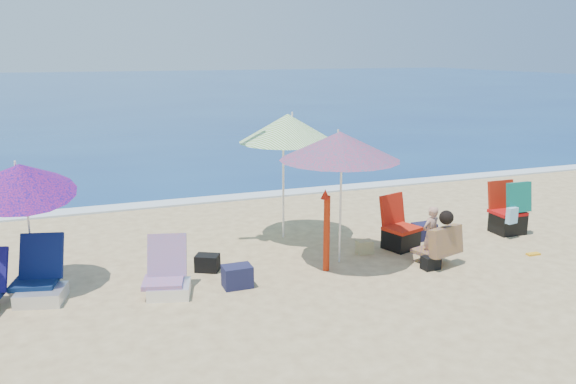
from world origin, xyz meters
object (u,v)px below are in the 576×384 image
object	(u,v)px
umbrella_striped	(288,128)
person_center	(437,237)
umbrella_turquoise	(340,146)
furled_umbrella	(326,226)
camp_chair_left	(400,233)
camp_chair_right	(509,214)
chair_rainbow	(168,280)
umbrella_blue	(20,178)
chair_navy	(40,283)

from	to	relation	value
umbrella_striped	person_center	world-z (taller)	umbrella_striped
umbrella_turquoise	umbrella_striped	size ratio (longest dim) A/B	0.94
umbrella_striped	furled_umbrella	world-z (taller)	umbrella_striped
camp_chair_left	camp_chair_right	world-z (taller)	camp_chair_right
camp_chair_left	chair_rainbow	bearing A→B (deg)	-172.36
umbrella_blue	chair_rainbow	distance (m)	2.25
furled_umbrella	camp_chair_left	distance (m)	1.62
umbrella_striped	camp_chair_right	xyz separation A→B (m)	(3.65, -1.10, -1.52)
camp_chair_right	person_center	size ratio (longest dim) A/B	1.09
umbrella_blue	camp_chair_right	world-z (taller)	umbrella_blue
furled_umbrella	camp_chair_right	distance (m)	3.72
furled_umbrella	camp_chair_right	xyz separation A→B (m)	(3.67, 0.52, -0.33)
camp_chair_left	person_center	world-z (taller)	camp_chair_left
umbrella_striped	umbrella_turquoise	bearing A→B (deg)	-78.19
chair_rainbow	camp_chair_left	xyz separation A→B (m)	(3.75, 0.50, 0.07)
chair_rainbow	person_center	world-z (taller)	person_center
umbrella_striped	camp_chair_right	bearing A→B (deg)	-16.86
umbrella_striped	camp_chair_right	world-z (taller)	umbrella_striped
umbrella_turquoise	person_center	world-z (taller)	umbrella_turquoise
chair_rainbow	person_center	distance (m)	3.91
umbrella_turquoise	camp_chair_left	world-z (taller)	umbrella_turquoise
furled_umbrella	chair_rainbow	distance (m)	2.31
umbrella_turquoise	camp_chair_left	distance (m)	1.92
person_center	umbrella_blue	bearing A→B (deg)	169.54
furled_umbrella	chair_rainbow	size ratio (longest dim) A/B	1.59
umbrella_striped	umbrella_blue	distance (m)	4.06
chair_navy	chair_rainbow	bearing A→B (deg)	-15.20
umbrella_turquoise	person_center	xyz separation A→B (m)	(1.33, -0.57, -1.34)
umbrella_turquoise	chair_navy	distance (m)	4.39
person_center	furled_umbrella	bearing A→B (deg)	169.20
chair_rainbow	furled_umbrella	bearing A→B (deg)	0.71
umbrella_blue	chair_navy	bearing A→B (deg)	-69.53
umbrella_striped	furled_umbrella	distance (m)	2.01
umbrella_striped	chair_rainbow	world-z (taller)	umbrella_striped
person_center	camp_chair_left	bearing A→B (deg)	100.31
umbrella_striped	chair_rainbow	distance (m)	3.27
chair_navy	person_center	xyz separation A→B (m)	(5.44, -0.70, 0.21)
umbrella_blue	furled_umbrella	bearing A→B (deg)	-10.33
umbrella_striped	camp_chair_left	size ratio (longest dim) A/B	2.45
camp_chair_right	umbrella_turquoise	bearing A→B (deg)	-175.58
umbrella_striped	umbrella_blue	world-z (taller)	umbrella_striped
chair_navy	umbrella_blue	bearing A→B (deg)	110.47
chair_navy	camp_chair_left	distance (m)	5.29
umbrella_striped	chair_navy	distance (m)	4.34
umbrella_blue	camp_chair_left	world-z (taller)	umbrella_blue
umbrella_blue	chair_rainbow	size ratio (longest dim) A/B	2.41
furled_umbrella	camp_chair_left	world-z (taller)	furled_umbrella
umbrella_turquoise	umbrella_blue	xyz separation A→B (m)	(-4.22, 0.46, -0.24)
umbrella_striped	camp_chair_left	world-z (taller)	umbrella_striped
furled_umbrella	chair_rainbow	world-z (taller)	furled_umbrella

